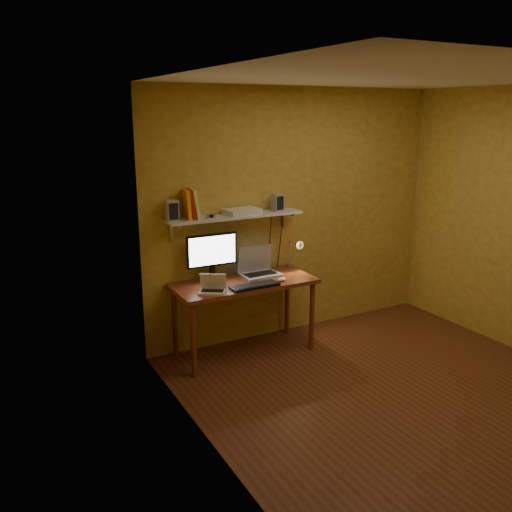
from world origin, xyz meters
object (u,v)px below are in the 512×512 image
monitor (212,255)px  speaker_right (278,202)px  desk (244,290)px  shelf_camera (211,216)px  keyboard (255,286)px  mouse (282,279)px  desk_lamp (295,250)px  wall_shelf (235,217)px  speaker_left (172,210)px  netbook (213,287)px  laptop (258,267)px  router (242,211)px

monitor → speaker_right: 0.87m
desk → speaker_right: (0.48, 0.19, 0.80)m
monitor → shelf_camera: size_ratio=5.38×
desk → keyboard: keyboard is taller
keyboard → mouse: size_ratio=4.81×
monitor → speaker_right: size_ratio=2.98×
mouse → desk_lamp: 0.48m
desk → wall_shelf: bearing=90.0°
desk → speaker_right: 0.95m
wall_shelf → mouse: 0.76m
desk_lamp → speaker_left: size_ratio=1.94×
mouse → desk_lamp: desk_lamp is taller
netbook → mouse: 0.73m
laptop → speaker_left: bearing=175.1°
desk_lamp → speaker_right: (-0.18, 0.06, 0.50)m
desk → shelf_camera: shelf_camera is taller
laptop → router: router is taller
mouse → laptop: bearing=93.5°
desk → wall_shelf: (0.00, 0.19, 0.69)m
mouse → wall_shelf: bearing=118.1°
netbook → keyboard: 0.41m
desk → keyboard: bearing=-89.2°
mouse → speaker_left: bearing=145.4°
wall_shelf → keyboard: bearing=-89.6°
monitor → mouse: (0.59, -0.33, -0.24)m
wall_shelf → speaker_left: 0.65m
wall_shelf → mouse: size_ratio=14.19×
desk → mouse: (0.32, -0.16, 0.10)m
desk_lamp → router: router is taller
keyboard → speaker_left: (-0.64, 0.40, 0.71)m
keyboard → shelf_camera: shelf_camera is taller
speaker_left → mouse: bearing=-18.7°
keyboard → shelf_camera: 0.78m
speaker_left → netbook: bearing=-53.6°
speaker_left → monitor: bearing=-2.3°
monitor → speaker_left: (-0.38, 0.03, 0.46)m
desk_lamp → monitor: bearing=177.3°
netbook → speaker_left: speaker_left is taller
shelf_camera → router: bearing=10.5°
speaker_right → speaker_left: bearing=178.7°
desk → keyboard: (0.00, -0.21, 0.10)m
netbook → mouse: bearing=31.7°
netbook → keyboard: size_ratio=0.62×
keyboard → speaker_left: bearing=147.6°
speaker_left → speaker_right: 1.12m
netbook → shelf_camera: shelf_camera is taller
desk → wall_shelf: 0.72m
monitor → netbook: size_ratio=1.76×
monitor → laptop: 0.52m
desk_lamp → wall_shelf: bearing=174.1°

